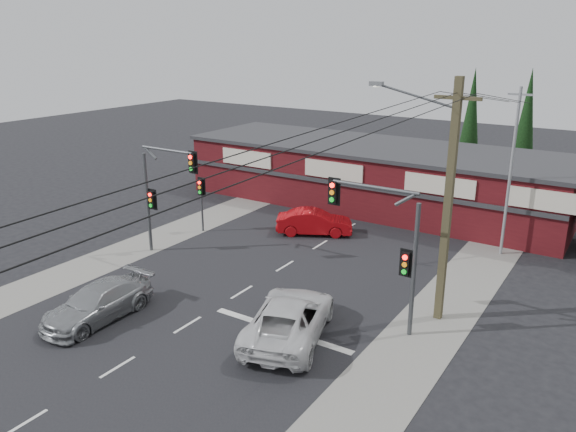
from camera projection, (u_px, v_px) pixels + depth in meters
The scene contains 18 objects.
ground at pixel (236, 296), 25.81m from camera, with size 120.00×120.00×0.00m, color black.
road_strip at pixel (294, 261), 29.81m from camera, with size 14.00×70.00×0.01m, color black.
verge_left at pixel (176, 232), 34.19m from camera, with size 3.00×70.00×0.02m, color gray.
verge_right at pixel (452, 300), 25.42m from camera, with size 3.00×70.00×0.02m, color gray.
stop_line at pixel (281, 330), 22.80m from camera, with size 6.50×0.35×0.01m, color silver.
white_suv at pixel (289, 318), 22.09m from camera, with size 2.73×5.93×1.65m, color silver.
silver_suv at pixel (98, 303), 23.52m from camera, with size 2.07×5.08×1.47m, color #9FA2A4.
red_sedan at pixel (314, 222), 33.64m from camera, with size 1.57×4.51×1.48m, color #B40B10.
lane_dashes at pixel (285, 266), 29.11m from camera, with size 0.12×45.85×0.01m.
shop_building at pixel (373, 174), 39.25m from camera, with size 27.30×8.40×4.22m.
conifer_near at pixel (471, 119), 41.51m from camera, with size 1.80×1.80×9.25m.
conifer_far at pixel (526, 120), 41.30m from camera, with size 1.80×1.80×9.25m.
traffic_mast_left at pixel (161, 185), 29.52m from camera, with size 3.77×0.27×5.97m.
traffic_mast_right at pixel (388, 237), 21.86m from camera, with size 3.96×0.27×5.97m.
pedestal_signal at pixel (201, 193), 33.58m from camera, with size 0.55×0.27×3.38m.
utility_pole at pixel (445, 195), 22.23m from camera, with size 4.38×0.59×10.00m.
steel_pole at pixel (511, 170), 29.32m from camera, with size 1.20×0.16×9.00m.
power_lines at pixel (402, 120), 16.68m from camera, with size 2.01×29.00×1.22m.
Camera 1 is at (14.71, -18.38, 11.46)m, focal length 35.00 mm.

